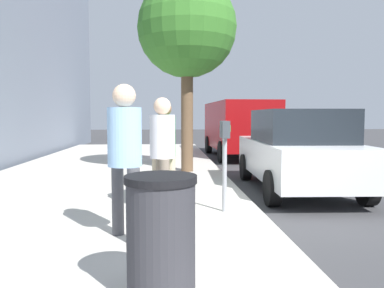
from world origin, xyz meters
The scene contains 10 objects.
ground_plane centered at (0.00, 0.00, 0.00)m, with size 80.00×80.00×0.00m, color #38383A.
sidewalk_slab centered at (0.00, 3.00, 0.07)m, with size 28.00×6.00×0.15m, color #B7B2A8.
parking_meter centered at (-0.27, 0.59, 1.17)m, with size 0.36×0.12×1.41m.
pedestrian_at_meter centered at (-0.22, 1.55, 1.19)m, with size 0.53×0.39×1.77m.
pedestrian_bystander centered at (-1.50, 1.99, 1.27)m, with size 0.49×0.41×1.86m.
parking_officer centered at (0.22, 1.53, 1.17)m, with size 0.45×0.38×1.74m.
parked_sedan_near centered at (1.98, -1.35, 0.89)m, with size 4.47×2.10×1.77m.
parked_van_far centered at (8.85, -1.35, 1.26)m, with size 5.26×2.24×2.18m.
street_tree centered at (4.12, 0.94, 3.91)m, with size 2.61×2.61×5.11m.
trash_bin centered at (-3.04, 1.54, 0.66)m, with size 0.59×0.59×1.01m.
Camera 1 is at (-6.08, 1.49, 1.64)m, focal length 35.66 mm.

